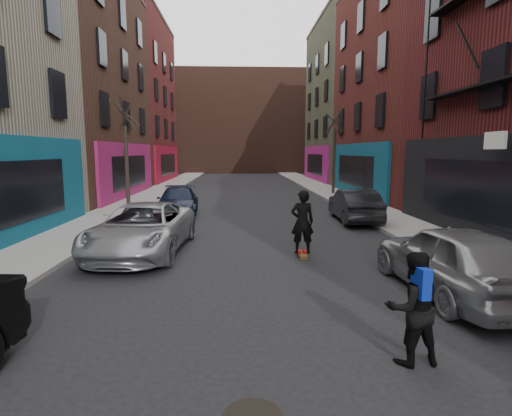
{
  "coord_description": "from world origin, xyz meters",
  "views": [
    {
      "loc": [
        -0.36,
        -3.26,
        2.99
      ],
      "look_at": [
        0.07,
        6.5,
        1.6
      ],
      "focal_mm": 28.0,
      "sensor_mm": 36.0,
      "label": 1
    }
  ],
  "objects": [
    {
      "name": "pedestrian",
      "position": [
        2.07,
        1.98,
        0.82
      ],
      "size": [
        0.85,
        0.7,
        1.62
      ],
      "rotation": [
        0.0,
        0.0,
        3.25
      ],
      "color": "black",
      "rests_on": "ground"
    },
    {
      "name": "sidewalk_left",
      "position": [
        -6.25,
        30.0,
        0.07
      ],
      "size": [
        2.5,
        84.0,
        0.13
      ],
      "primitive_type": "cube",
      "color": "gray",
      "rests_on": "ground"
    },
    {
      "name": "tree_right_far",
      "position": [
        6.2,
        24.0,
        3.53
      ],
      "size": [
        2.0,
        2.0,
        6.8
      ],
      "primitive_type": null,
      "color": "black",
      "rests_on": "sidewalk_right"
    },
    {
      "name": "skateboarder",
      "position": [
        1.45,
        7.83,
        1.01
      ],
      "size": [
        0.67,
        0.44,
        1.82
      ],
      "primitive_type": "imported",
      "rotation": [
        0.0,
        0.0,
        3.15
      ],
      "color": "black",
      "rests_on": "skateboard"
    },
    {
      "name": "skateboard",
      "position": [
        1.45,
        7.83,
        0.05
      ],
      "size": [
        0.23,
        0.8,
        0.1
      ],
      "primitive_type": "cube",
      "rotation": [
        0.0,
        0.0,
        0.01
      ],
      "color": "brown",
      "rests_on": "ground"
    },
    {
      "name": "sidewalk_right",
      "position": [
        6.25,
        30.0,
        0.07
      ],
      "size": [
        2.5,
        84.0,
        0.13
      ],
      "primitive_type": "cube",
      "color": "gray",
      "rests_on": "ground"
    },
    {
      "name": "parked_right_end",
      "position": [
        4.6,
        13.47,
        0.7
      ],
      "size": [
        1.64,
        4.28,
        1.39
      ],
      "primitive_type": "imported",
      "rotation": [
        0.0,
        0.0,
        3.1
      ],
      "color": "black",
      "rests_on": "ground"
    },
    {
      "name": "parked_right_far",
      "position": [
        4.11,
        4.64,
        0.76
      ],
      "size": [
        2.01,
        4.54,
        1.52
      ],
      "primitive_type": "imported",
      "rotation": [
        0.0,
        0.0,
        3.19
      ],
      "color": "gray",
      "rests_on": "ground"
    },
    {
      "name": "tree_left_far",
      "position": [
        -6.2,
        18.0,
        3.38
      ],
      "size": [
        2.0,
        2.0,
        6.5
      ],
      "primitive_type": null,
      "color": "black",
      "rests_on": "sidewalk_left"
    },
    {
      "name": "building_far",
      "position": [
        0.0,
        56.0,
        7.0
      ],
      "size": [
        40.0,
        10.0,
        14.0
      ],
      "primitive_type": "cube",
      "color": "#47281E",
      "rests_on": "ground"
    },
    {
      "name": "parked_left_far",
      "position": [
        -3.2,
        8.46,
        0.73
      ],
      "size": [
        2.72,
        5.37,
        1.46
      ],
      "primitive_type": "imported",
      "rotation": [
        0.0,
        0.0,
        -0.06
      ],
      "color": "#9C9FA5",
      "rests_on": "ground"
    },
    {
      "name": "parked_left_end",
      "position": [
        -3.2,
        15.41,
        0.65
      ],
      "size": [
        2.14,
        4.59,
        1.3
      ],
      "primitive_type": "imported",
      "rotation": [
        0.0,
        0.0,
        0.07
      ],
      "color": "black",
      "rests_on": "ground"
    }
  ]
}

